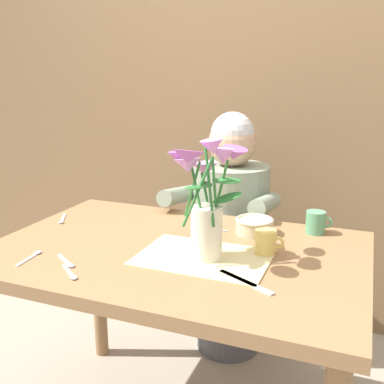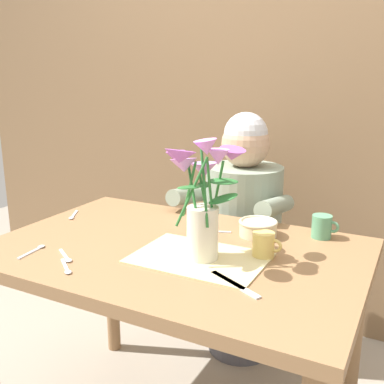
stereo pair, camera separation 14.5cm
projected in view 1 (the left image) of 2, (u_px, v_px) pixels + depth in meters
wood_panel_backdrop at (258, 83)px, 2.28m from camera, size 4.00×0.10×2.50m
dining_table at (176, 275)px, 1.49m from camera, size 1.20×0.80×0.74m
seated_person at (229, 238)px, 2.06m from camera, size 0.45×0.47×1.14m
striped_placemat at (203, 257)px, 1.38m from camera, size 0.40×0.28×0.00m
flower_vase at (206, 196)px, 1.33m from camera, size 0.25×0.31×0.38m
ceramic_bowl at (254, 225)px, 1.59m from camera, size 0.14×0.14×0.06m
dinner_knife at (245, 282)px, 1.22m from camera, size 0.18×0.10×0.00m
coffee_cup at (316, 222)px, 1.59m from camera, size 0.09×0.07×0.08m
ceramic_mug at (266, 242)px, 1.40m from camera, size 0.09×0.07×0.08m
spoon_0 at (68, 263)px, 1.34m from camera, size 0.11×0.08×0.01m
spoon_1 at (33, 256)px, 1.39m from camera, size 0.03×0.12×0.01m
spoon_2 at (205, 230)px, 1.62m from camera, size 0.12×0.05×0.01m
spoon_3 at (62, 220)px, 1.73m from camera, size 0.07×0.11×0.01m
spoon_4 at (71, 274)px, 1.26m from camera, size 0.10×0.09×0.01m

